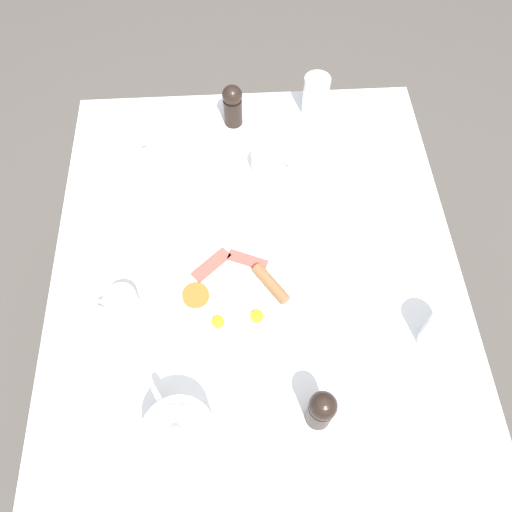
# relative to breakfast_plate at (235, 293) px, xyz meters

# --- Properties ---
(ground_plane) EXTENTS (8.00, 8.00, 0.00)m
(ground_plane) POSITION_rel_breakfast_plate_xyz_m (-0.05, -0.08, -0.75)
(ground_plane) COLOR #4C4742
(table) EXTENTS (0.90, 1.06, 0.74)m
(table) POSITION_rel_breakfast_plate_xyz_m (-0.05, -0.08, -0.08)
(table) COLOR silver
(table) RESTS_ON ground_plane
(breakfast_plate) EXTENTS (0.31, 0.31, 0.04)m
(breakfast_plate) POSITION_rel_breakfast_plate_xyz_m (0.00, 0.00, 0.00)
(breakfast_plate) COLOR white
(breakfast_plate) RESTS_ON table
(teapot_near) EXTENTS (0.13, 0.20, 0.13)m
(teapot_near) POSITION_rel_breakfast_plate_xyz_m (0.10, 0.30, 0.04)
(teapot_near) COLOR white
(teapot_near) RESTS_ON table
(teacup_with_saucer_left) EXTENTS (0.16, 0.16, 0.06)m
(teacup_with_saucer_left) POSITION_rel_breakfast_plate_xyz_m (-0.09, -0.34, 0.02)
(teacup_with_saucer_left) COLOR white
(teacup_with_saucer_left) RESTS_ON table
(teacup_with_saucer_right) EXTENTS (0.16, 0.16, 0.06)m
(teacup_with_saucer_right) POSITION_rel_breakfast_plate_xyz_m (0.25, -0.37, 0.02)
(teacup_with_saucer_right) COLOR white
(teacup_with_saucer_right) RESTS_ON table
(water_glass_tall) EXTENTS (0.07, 0.07, 0.11)m
(water_glass_tall) POSITION_rel_breakfast_plate_xyz_m (-0.23, -0.53, 0.05)
(water_glass_tall) COLOR white
(water_glass_tall) RESTS_ON table
(water_glass_short) EXTENTS (0.07, 0.07, 0.10)m
(water_glass_short) POSITION_rel_breakfast_plate_xyz_m (-0.40, 0.13, 0.04)
(water_glass_short) COLOR white
(water_glass_short) RESTS_ON table
(creamer_jug) EXTENTS (0.09, 0.07, 0.06)m
(creamer_jug) POSITION_rel_breakfast_plate_xyz_m (0.23, 0.02, 0.02)
(creamer_jug) COLOR white
(creamer_jug) RESTS_ON table
(pepper_grinder) EXTENTS (0.05, 0.05, 0.12)m
(pepper_grinder) POSITION_rel_breakfast_plate_xyz_m (-0.02, -0.51, 0.05)
(pepper_grinder) COLOR black
(pepper_grinder) RESTS_ON table
(salt_grinder) EXTENTS (0.05, 0.05, 0.12)m
(salt_grinder) POSITION_rel_breakfast_plate_xyz_m (-0.15, 0.27, 0.05)
(salt_grinder) COLOR black
(salt_grinder) RESTS_ON table
(napkin_folded) EXTENTS (0.21, 0.21, 0.01)m
(napkin_folded) POSITION_rel_breakfast_plate_xyz_m (-0.35, -0.38, -0.00)
(napkin_folded) COLOR white
(napkin_folded) RESTS_ON table
(fork_by_plate) EXTENTS (0.10, 0.17, 0.00)m
(fork_by_plate) POSITION_rel_breakfast_plate_xyz_m (-0.37, 0.27, -0.01)
(fork_by_plate) COLOR silver
(fork_by_plate) RESTS_ON table
(knife_by_plate) EXTENTS (0.15, 0.17, 0.00)m
(knife_by_plate) POSITION_rel_breakfast_plate_xyz_m (-0.28, -0.13, -0.01)
(knife_by_plate) COLOR silver
(knife_by_plate) RESTS_ON table
(spoon_for_tea) EXTENTS (0.11, 0.10, 0.00)m
(spoon_for_tea) POSITION_rel_breakfast_plate_xyz_m (0.23, -0.18, -0.01)
(spoon_for_tea) COLOR silver
(spoon_for_tea) RESTS_ON table
(fork_spare) EXTENTS (0.05, 0.16, 0.00)m
(fork_spare) POSITION_rel_breakfast_plate_xyz_m (0.08, -0.29, -0.01)
(fork_spare) COLOR silver
(fork_spare) RESTS_ON table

